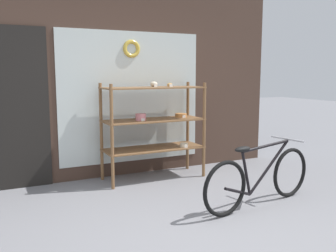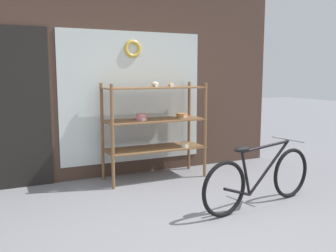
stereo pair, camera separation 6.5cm
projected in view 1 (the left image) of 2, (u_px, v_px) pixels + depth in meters
ground_plane at (200, 234)px, 3.52m from camera, size 30.00×30.00×0.00m
storefront_facade at (115, 57)px, 5.34m from camera, size 5.18×0.13×3.57m
display_case at (154, 121)px, 5.30m from camera, size 1.43×0.53×1.39m
bicycle at (260, 178)px, 4.23m from camera, size 1.69×0.47×0.74m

